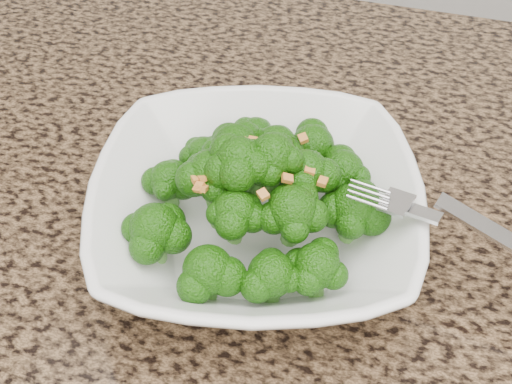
% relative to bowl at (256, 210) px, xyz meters
% --- Properties ---
extents(bowl, '(0.30, 0.30, 0.06)m').
position_rel_bowl_xyz_m(bowl, '(0.00, 0.00, 0.00)').
color(bowl, white).
rests_on(bowl, granite_counter).
extents(broccoli_pile, '(0.22, 0.22, 0.06)m').
position_rel_bowl_xyz_m(broccoli_pile, '(0.00, 0.00, 0.06)').
color(broccoli_pile, '#1D5C0A').
rests_on(broccoli_pile, bowl).
extents(garlic_topping, '(0.13, 0.13, 0.01)m').
position_rel_bowl_xyz_m(garlic_topping, '(0.00, 0.00, 0.10)').
color(garlic_topping, orange).
rests_on(garlic_topping, broccoli_pile).
extents(fork, '(0.20, 0.08, 0.01)m').
position_rel_bowl_xyz_m(fork, '(0.12, -0.00, 0.04)').
color(fork, silver).
rests_on(fork, bowl).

